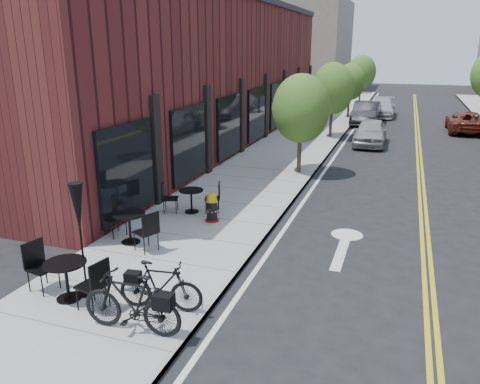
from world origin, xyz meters
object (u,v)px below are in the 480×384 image
at_px(bicycle_left, 131,303).
at_px(bistro_set_a, 66,275).
at_px(bicycle_right, 161,286).
at_px(parked_car_a, 370,132).
at_px(parked_car_c, 382,108).
at_px(parked_car_far, 466,122).
at_px(parked_car_b, 366,113).
at_px(bistro_set_b, 129,224).
at_px(fire_hydrant, 212,207).
at_px(bistro_set_c, 191,198).
at_px(patio_umbrella, 79,216).

bearing_deg(bicycle_left, bistro_set_a, -108.83).
bearing_deg(bicycle_right, parked_car_a, -15.86).
bearing_deg(parked_car_c, parked_car_far, -44.32).
height_order(bicycle_left, bistro_set_a, bicycle_left).
xyz_separation_m(bicycle_right, parked_car_b, (1.63, 24.63, 0.12)).
bearing_deg(bistro_set_a, bicycle_left, -5.60).
relative_size(bicycle_left, bistro_set_b, 0.99).
height_order(fire_hydrant, bistro_set_a, bistro_set_a).
height_order(bicycle_left, bicycle_right, bicycle_left).
relative_size(fire_hydrant, parked_car_a, 0.23).
distance_m(fire_hydrant, parked_car_far, 20.75).
height_order(bistro_set_b, parked_car_c, parked_car_c).
xyz_separation_m(bistro_set_a, bistro_set_c, (0.15, 5.41, -0.06)).
xyz_separation_m(bistro_set_a, parked_car_c, (4.32, 28.92, 0.01)).
distance_m(fire_hydrant, parked_car_b, 20.14).
xyz_separation_m(bistro_set_b, parked_car_c, (4.67, 26.10, 0.02)).
relative_size(fire_hydrant, parked_car_far, 0.20).
xyz_separation_m(bicycle_left, bistro_set_a, (-1.79, 0.54, -0.04)).
distance_m(parked_car_c, parked_car_far, 7.15).
xyz_separation_m(bicycle_right, bistro_set_c, (-1.77, 5.15, -0.03)).
bearing_deg(bistro_set_b, fire_hydrant, 81.39).
bearing_deg(patio_umbrella, parked_car_b, 82.25).
height_order(bistro_set_a, parked_car_far, parked_car_far).
bearing_deg(parked_car_b, bicycle_right, -92.54).
height_order(parked_car_b, parked_car_c, parked_car_b).
height_order(patio_umbrella, parked_car_b, patio_umbrella).
height_order(bicycle_right, parked_car_b, parked_car_b).
bearing_deg(bicycle_left, parked_car_far, 160.52).
height_order(bistro_set_a, patio_umbrella, patio_umbrella).
distance_m(bicycle_right, bistro_set_b, 3.42).
distance_m(fire_hydrant, parked_car_c, 24.23).
height_order(bicycle_left, parked_car_c, parked_car_c).
relative_size(bistro_set_a, patio_umbrella, 0.84).
bearing_deg(patio_umbrella, fire_hydrant, 79.95).
height_order(bicycle_right, parked_car_c, parked_car_c).
bearing_deg(bistro_set_b, bicycle_right, -23.91).
bearing_deg(parked_car_b, bistro_set_a, -96.86).
relative_size(fire_hydrant, bicycle_right, 0.54).
height_order(bicycle_right, patio_umbrella, patio_umbrella).
bearing_deg(bistro_set_c, parked_car_a, 52.16).
xyz_separation_m(bistro_set_b, bistro_set_c, (0.50, 2.59, -0.05)).
distance_m(bistro_set_c, parked_car_a, 13.39).
height_order(bicycle_right, bistro_set_a, bistro_set_a).
bearing_deg(fire_hydrant, bicycle_right, -99.43).
relative_size(bicycle_right, patio_umbrella, 0.70).
xyz_separation_m(bistro_set_a, bistro_set_b, (-0.35, 2.82, -0.01)).
xyz_separation_m(bicycle_left, parked_car_c, (2.53, 29.45, -0.03)).
distance_m(bicycle_right, patio_umbrella, 2.08).
bearing_deg(parked_car_a, bistro_set_a, -104.04).
bearing_deg(parked_car_far, parked_car_a, 48.46).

